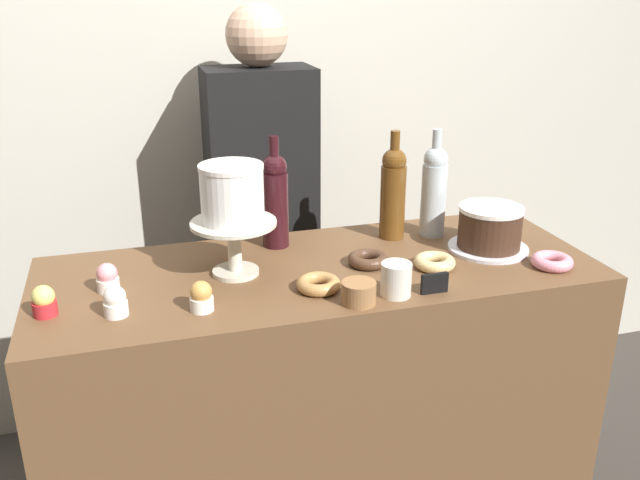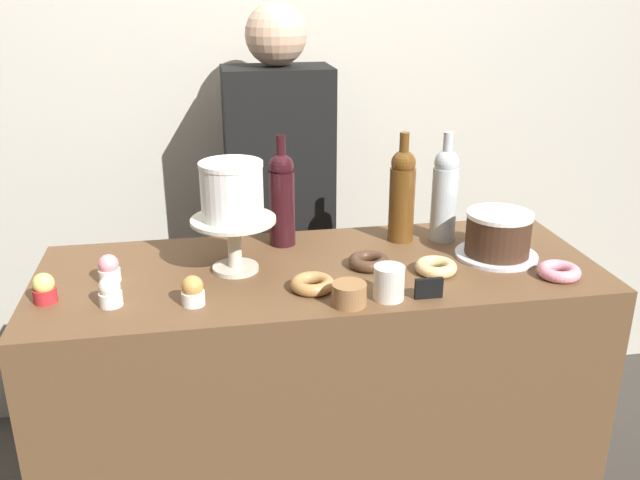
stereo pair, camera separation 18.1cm
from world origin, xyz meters
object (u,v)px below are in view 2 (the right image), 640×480
Objects in this scene: cupcake_strawberry at (109,269)px; barista_figure at (280,228)px; donut_maple at (312,284)px; cake_stand_pedestal at (234,235)px; donut_chocolate at (369,261)px; cupcake_caramel at (193,291)px; cupcake_lemon at (44,289)px; white_layer_cake at (232,190)px; donut_glazed at (436,267)px; cupcake_vanilla at (110,292)px; wine_bottle_amber at (402,194)px; wine_bottle_dark_red at (282,197)px; coffee_cup_ceramic at (389,283)px; donut_pink at (559,271)px; price_sign_chalkboard at (429,288)px; cookie_stack at (349,294)px; chocolate_round_cake at (498,233)px; wine_bottle_clear at (445,193)px.

barista_figure is at bearing 48.48° from cupcake_strawberry.
barista_figure reaches higher than donut_maple.
donut_chocolate is at bearing -6.77° from cake_stand_pedestal.
cupcake_caramel is 0.36m from cupcake_lemon.
white_layer_cake is 2.22× the size of cupcake_strawberry.
cake_stand_pedestal reaches higher than donut_glazed.
cake_stand_pedestal is 0.35m from cupcake_vanilla.
wine_bottle_amber is 0.35m from wine_bottle_dark_red.
cupcake_vanilla is 0.87× the size of coffee_cup_ceramic.
coffee_cup_ceramic is at bearing -18.26° from cupcake_strawberry.
cupcake_lemon is at bearing -166.61° from white_layer_cake.
donut_pink is 0.38m from price_sign_chalkboard.
cake_stand_pedestal is 2.67× the size of cookie_stack.
donut_glazed is (0.99, -0.00, -0.02)m from cupcake_lemon.
cupcake_strawberry is (-1.05, 0.02, -0.04)m from chocolate_round_cake.
cupcake_strawberry is 1.17m from donut_pink.
wine_bottle_dark_red is at bearing 24.65° from cupcake_lemon.
coffee_cup_ceramic is (0.68, -0.22, 0.01)m from cupcake_strawberry.
wine_bottle_dark_red is at bearing 175.16° from wine_bottle_amber.
donut_glazed is (0.64, 0.08, -0.02)m from cupcake_caramel.
wine_bottle_amber reaches higher than donut_chocolate.
donut_pink is at bearing -13.25° from cake_stand_pedestal.
wine_bottle_dark_red is 0.46m from barista_figure.
donut_pink is at bearing -45.51° from wine_bottle_amber.
cupcake_vanilla is 0.77m from price_sign_chalkboard.
coffee_cup_ceramic is (0.17, -0.08, 0.03)m from donut_maple.
cupcake_caramel is 0.64m from donut_glazed.
donut_pink is (0.33, -0.34, -0.13)m from wine_bottle_amber.
cookie_stack is (-0.25, -0.40, -0.12)m from wine_bottle_amber.
donut_maple is (-0.44, -0.28, -0.13)m from wine_bottle_clear.
barista_figure is (0.30, 0.75, -0.13)m from cupcake_caramel.
donut_pink is at bearing -8.84° from cupcake_strawberry.
donut_chocolate is at bearing -45.71° from wine_bottle_dark_red.
barista_figure is (0.51, 0.58, -0.13)m from cupcake_strawberry.
coffee_cup_ceramic is at bearing -110.49° from wine_bottle_amber.
donut_chocolate is 0.07× the size of barista_figure.
donut_chocolate is at bearing -2.22° from cupcake_strawberry.
white_layer_cake is 0.57m from donut_glazed.
donut_pink is 1.00× the size of donut_maple.
wine_bottle_clear reaches higher than price_sign_chalkboard.
white_layer_cake is at bearing -168.66° from wine_bottle_clear.
donut_maple is at bearing 160.40° from price_sign_chalkboard.
white_layer_cake is at bearing 173.23° from donut_chocolate.
price_sign_chalkboard reaches higher than donut_glazed.
wine_bottle_clear reaches higher than chocolate_round_cake.
wine_bottle_dark_red is 2.91× the size of donut_maple.
barista_figure is (-0.17, 0.80, -0.14)m from coffee_cup_ceramic.
cupcake_caramel is at bearing -169.63° from chocolate_round_cake.
cookie_stack is at bearing -173.99° from donut_pink.
donut_chocolate is at bearing -127.76° from wine_bottle_amber.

